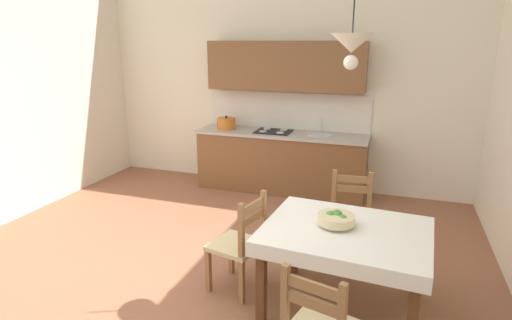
{
  "coord_description": "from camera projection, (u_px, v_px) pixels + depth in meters",
  "views": [
    {
      "loc": [
        1.69,
        -2.95,
        2.19
      ],
      "look_at": [
        0.41,
        0.79,
        1.06
      ],
      "focal_mm": 29.09,
      "sensor_mm": 36.0,
      "label": 1
    }
  ],
  "objects": [
    {
      "name": "kitchen_cabinetry",
      "position": [
        282.0,
        135.0,
        6.15
      ],
      "size": [
        2.52,
        0.63,
        2.2
      ],
      "color": "brown",
      "rests_on": "ground_plane"
    },
    {
      "name": "area_rug",
      "position": [
        339.0,
        317.0,
        3.42
      ],
      "size": [
        2.1,
        1.6,
        0.01
      ],
      "primitive_type": "cube",
      "color": "#905C40",
      "rests_on": "ground_plane"
    },
    {
      "name": "ground_plane",
      "position": [
        187.0,
        293.0,
        3.83
      ],
      "size": [
        6.22,
        6.87,
        0.1
      ],
      "primitive_type": "cube",
      "color": "#935B42"
    },
    {
      "name": "dining_table",
      "position": [
        345.0,
        243.0,
        3.34
      ],
      "size": [
        1.37,
        1.11,
        0.75
      ],
      "color": "brown",
      "rests_on": "ground_plane"
    },
    {
      "name": "pendant_lamp",
      "position": [
        352.0,
        44.0,
        3.05
      ],
      "size": [
        0.32,
        0.32,
        0.8
      ],
      "color": "black"
    },
    {
      "name": "dining_chair_tv_side",
      "position": [
        240.0,
        245.0,
        3.7
      ],
      "size": [
        0.5,
        0.5,
        0.93
      ],
      "color": "#D1BC89",
      "rests_on": "ground_plane"
    },
    {
      "name": "fruit_bowl",
      "position": [
        336.0,
        219.0,
        3.35
      ],
      "size": [
        0.3,
        0.3,
        0.12
      ],
      "color": "beige",
      "rests_on": "dining_table"
    },
    {
      "name": "wall_back",
      "position": [
        283.0,
        48.0,
        6.14
      ],
      "size": [
        6.22,
        0.12,
        4.19
      ],
      "primitive_type": "cube",
      "color": "silver",
      "rests_on": "ground_plane"
    },
    {
      "name": "dining_chair_kitchen_side",
      "position": [
        350.0,
        221.0,
        4.19
      ],
      "size": [
        0.46,
        0.46,
        0.93
      ],
      "color": "#D1BC89",
      "rests_on": "ground_plane"
    }
  ]
}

